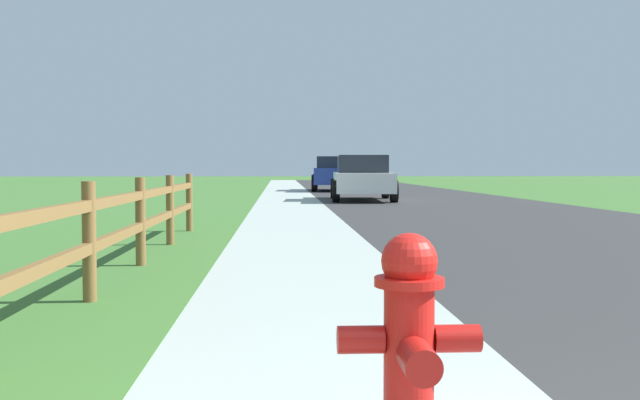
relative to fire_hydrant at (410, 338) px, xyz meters
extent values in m
plane|color=#3E6E2E|center=(0.77, 23.57, -0.43)|extent=(120.00, 120.00, 0.00)
cube|color=#323232|center=(4.27, 25.57, -0.42)|extent=(7.00, 66.00, 0.01)
cube|color=#A5B1A8|center=(-2.23, 25.57, -0.42)|extent=(6.00, 66.00, 0.01)
cube|color=#3E6E2E|center=(-3.73, 25.57, -0.42)|extent=(5.00, 66.00, 0.00)
cylinder|color=red|center=(0.00, 0.02, -0.10)|extent=(0.20, 0.20, 0.66)
cylinder|color=red|center=(0.00, 0.02, 0.22)|extent=(0.27, 0.27, 0.03)
sphere|color=red|center=(0.00, 0.02, 0.30)|extent=(0.22, 0.22, 0.22)
cube|color=#A91511|center=(0.00, 0.02, 0.37)|extent=(0.04, 0.04, 0.04)
cylinder|color=#A91511|center=(-0.19, 0.02, -0.01)|extent=(0.18, 0.11, 0.11)
cylinder|color=#A91511|center=(0.19, 0.02, -0.01)|extent=(0.18, 0.11, 0.11)
cylinder|color=#A91511|center=(0.00, -0.19, -0.04)|extent=(0.14, 0.22, 0.14)
cylinder|color=brown|center=(-2.03, 3.19, 0.06)|extent=(0.11, 0.11, 0.97)
cylinder|color=brown|center=(-2.03, 5.38, 0.06)|extent=(0.11, 0.11, 0.97)
cylinder|color=brown|center=(-2.03, 7.58, 0.06)|extent=(0.11, 0.11, 0.97)
cylinder|color=brown|center=(-2.03, 9.77, 0.06)|extent=(0.11, 0.11, 0.97)
cube|color=brown|center=(-2.03, 4.29, 0.01)|extent=(0.07, 10.97, 0.09)
cube|color=brown|center=(-2.03, 4.29, 0.35)|extent=(0.07, 10.97, 0.09)
cube|color=white|center=(2.17, 21.20, 0.17)|extent=(2.01, 4.80, 0.61)
cube|color=#1E232B|center=(2.17, 21.31, 0.75)|extent=(1.66, 2.17, 0.57)
cylinder|color=black|center=(1.35, 22.70, -0.09)|extent=(0.25, 0.69, 0.68)
cylinder|color=black|center=(3.13, 22.61, -0.09)|extent=(0.25, 0.69, 0.68)
cylinder|color=black|center=(1.21, 19.78, -0.09)|extent=(0.25, 0.69, 0.68)
cylinder|color=black|center=(2.98, 19.69, -0.09)|extent=(0.25, 0.69, 0.68)
cube|color=navy|center=(1.97, 30.94, 0.25)|extent=(2.08, 4.91, 0.72)
cube|color=#1E232B|center=(1.98, 31.22, 0.87)|extent=(1.71, 2.38, 0.52)
cylinder|color=black|center=(1.18, 32.49, -0.05)|extent=(0.27, 0.76, 0.75)
cylinder|color=black|center=(2.95, 32.37, -0.05)|extent=(0.27, 0.76, 0.75)
cylinder|color=black|center=(0.99, 29.51, -0.05)|extent=(0.27, 0.76, 0.75)
cylinder|color=black|center=(2.76, 29.40, -0.05)|extent=(0.27, 0.76, 0.75)
camera|label=1|loc=(-0.50, -2.82, 0.66)|focal=41.76mm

